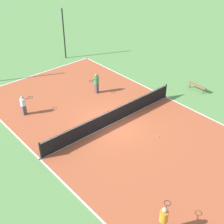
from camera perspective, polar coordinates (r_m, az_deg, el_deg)
name	(u,v)px	position (r m, az deg, el deg)	size (l,w,h in m)	color
ground_plane	(112,124)	(20.03, 0.00, -2.17)	(80.00, 80.00, 0.00)	#60934C
court_surface	(112,124)	(20.02, 0.00, -2.15)	(10.61, 19.32, 0.02)	#B75633
tennis_net	(112,116)	(19.71, 0.00, -0.80)	(10.41, 0.10, 1.08)	black
bench	(197,86)	(24.51, 15.25, 4.63)	(0.36, 1.53, 0.45)	olive
player_center_orange	(164,219)	(13.61, 9.41, -18.70)	(0.98, 0.73, 1.53)	navy
player_near_white	(23,104)	(21.33, -15.90, 1.41)	(0.95, 0.39, 1.41)	#4C4C51
player_far_green	(96,82)	(23.10, -2.86, 5.50)	(0.98, 0.49, 1.56)	#4C4C51
tennis_ball_midcourt	(166,107)	(21.90, 9.81, 0.82)	(0.07, 0.07, 0.07)	#CCE033
tennis_ball_right_alley	(158,136)	(19.06, 8.43, -4.41)	(0.07, 0.07, 0.07)	#CCE033
tennis_ball_near_net	(7,120)	(21.44, -18.64, -1.34)	(0.07, 0.07, 0.07)	#CCE033
fence_post_back_right	(64,34)	(29.09, -8.79, 13.91)	(0.12, 0.12, 4.55)	black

